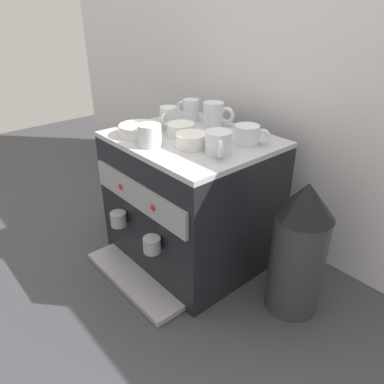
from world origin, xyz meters
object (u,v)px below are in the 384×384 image
at_px(milk_pitcher, 121,199).
at_px(coffee_grinder, 299,248).
at_px(ceramic_cup_1, 149,135).
at_px(ceramic_cup_0, 219,143).
at_px(espresso_machine, 191,200).
at_px(ceramic_cup_4, 248,135).
at_px(ceramic_bowl_1, 181,130).
at_px(ceramic_cup_5, 168,117).
at_px(ceramic_cup_2, 190,109).
at_px(ceramic_bowl_2, 138,130).
at_px(ceramic_cup_3, 215,114).
at_px(ceramic_bowl_0, 191,141).

bearing_deg(milk_pitcher, coffee_grinder, 7.58).
bearing_deg(ceramic_cup_1, milk_pitcher, 166.46).
height_order(ceramic_cup_0, milk_pitcher, ceramic_cup_0).
bearing_deg(coffee_grinder, espresso_machine, -171.63).
height_order(ceramic_cup_4, ceramic_bowl_1, ceramic_cup_4).
bearing_deg(coffee_grinder, ceramic_cup_0, -159.68).
height_order(ceramic_cup_4, ceramic_cup_5, ceramic_cup_5).
distance_m(ceramic_cup_2, ceramic_bowl_1, 0.19).
bearing_deg(ceramic_bowl_2, ceramic_cup_0, 16.38).
bearing_deg(ceramic_bowl_1, ceramic_cup_5, 168.20).
height_order(espresso_machine, ceramic_bowl_2, ceramic_bowl_2).
height_order(ceramic_cup_5, coffee_grinder, ceramic_cup_5).
relative_size(ceramic_cup_0, ceramic_cup_4, 1.00).
bearing_deg(ceramic_cup_3, ceramic_cup_5, -121.19).
bearing_deg(coffee_grinder, ceramic_cup_4, 172.62).
distance_m(ceramic_cup_3, ceramic_cup_5, 0.17).
xyz_separation_m(ceramic_cup_4, ceramic_bowl_0, (-0.10, -0.15, -0.01)).
bearing_deg(coffee_grinder, ceramic_cup_2, 173.11).
xyz_separation_m(ceramic_cup_4, ceramic_cup_5, (-0.30, -0.09, 0.01)).
xyz_separation_m(espresso_machine, ceramic_bowl_2, (-0.13, -0.12, 0.26)).
bearing_deg(ceramic_bowl_1, ceramic_cup_1, -85.29).
relative_size(ceramic_bowl_1, coffee_grinder, 0.21).
height_order(ceramic_bowl_0, coffee_grinder, ceramic_bowl_0).
distance_m(ceramic_cup_4, coffee_grinder, 0.38).
distance_m(ceramic_cup_0, ceramic_cup_3, 0.28).
bearing_deg(ceramic_cup_5, ceramic_cup_0, -8.06).
distance_m(espresso_machine, ceramic_bowl_0, 0.27).
relative_size(ceramic_cup_3, milk_pitcher, 0.74).
distance_m(ceramic_cup_1, coffee_grinder, 0.57).
height_order(ceramic_cup_1, ceramic_bowl_1, ceramic_cup_1).
bearing_deg(ceramic_cup_5, espresso_machine, -3.72).
bearing_deg(ceramic_cup_3, ceramic_cup_2, -169.22).
bearing_deg(espresso_machine, coffee_grinder, 8.37).
bearing_deg(ceramic_cup_1, ceramic_cup_3, 93.68).
bearing_deg(espresso_machine, ceramic_bowl_0, -40.51).
xyz_separation_m(ceramic_cup_3, ceramic_bowl_0, (0.12, -0.21, -0.02)).
bearing_deg(ceramic_bowl_0, ceramic_bowl_1, 156.42).
bearing_deg(ceramic_bowl_0, milk_pitcher, 179.22).
bearing_deg(ceramic_cup_1, ceramic_cup_4, 51.58).
height_order(ceramic_bowl_1, milk_pitcher, ceramic_bowl_1).
bearing_deg(ceramic_bowl_1, ceramic_cup_2, 129.59).
xyz_separation_m(ceramic_cup_1, coffee_grinder, (0.45, 0.21, -0.28)).
relative_size(ceramic_cup_5, milk_pitcher, 0.60).
relative_size(ceramic_bowl_0, milk_pitcher, 0.63).
distance_m(ceramic_cup_0, ceramic_bowl_1, 0.21).
bearing_deg(ceramic_cup_2, ceramic_bowl_0, -40.10).
bearing_deg(milk_pitcher, ceramic_bowl_1, 5.86).
xyz_separation_m(ceramic_bowl_1, milk_pitcher, (-0.39, -0.04, -0.42)).
bearing_deg(ceramic_bowl_0, espresso_machine, 139.49).
height_order(espresso_machine, ceramic_cup_4, ceramic_cup_4).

